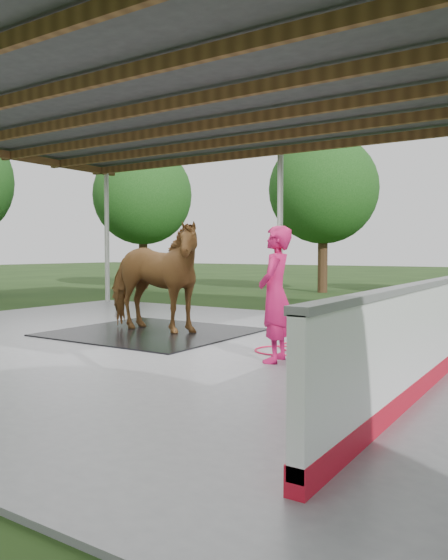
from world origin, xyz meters
The scene contains 12 objects.
ground centered at (0.00, 0.00, 0.00)m, with size 100.00×100.00×0.00m, color #1E3814.
concrete_slab centered at (0.00, 0.00, 0.03)m, with size 12.00×10.00×0.05m, color slate.
pavilion_structure centered at (0.00, 0.00, 3.97)m, with size 12.60×10.60×4.05m.
dasher_board centered at (4.60, 0.00, 0.59)m, with size 0.16×8.00×1.15m.
tree_belt centered at (0.30, 0.90, 3.79)m, with size 28.00×28.00×5.80m.
rubber_mat centered at (-0.48, 0.63, 0.06)m, with size 3.22×3.02×0.02m, color black.
horse centered at (-0.48, 0.63, 1.05)m, with size 1.05×2.31×1.95m, color brown.
handler centered at (2.59, -0.45, 0.95)m, with size 0.66×0.43×1.81m, color #AF124B.
wash_bucket centered at (2.92, 0.09, 0.20)m, with size 0.32×0.32×0.30m.
soap_bottle_a centered at (2.95, -0.63, 0.21)m, with size 0.12×0.12×0.31m, color silver.
soap_bottle_b centered at (4.00, -0.17, 0.14)m, with size 0.08×0.09×0.19m, color #338CD8.
hose_coil centered at (2.53, 0.64, 0.06)m, with size 1.64×1.49×0.02m.
Camera 1 is at (5.97, -6.86, 1.52)m, focal length 35.00 mm.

